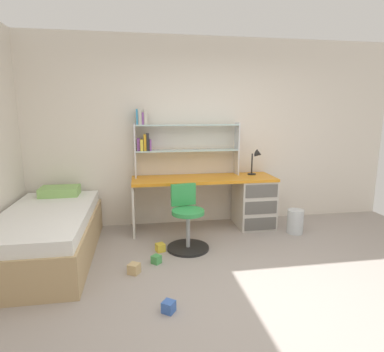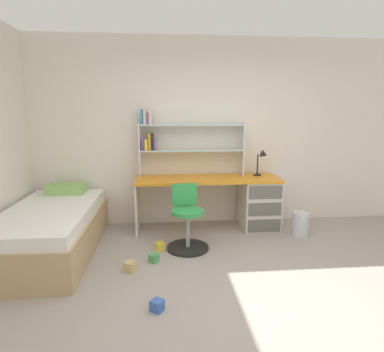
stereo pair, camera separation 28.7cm
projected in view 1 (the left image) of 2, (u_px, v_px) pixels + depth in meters
ground_plane at (247, 301)px, 2.92m from camera, size 6.06×5.43×0.02m
room_shell at (113, 140)px, 3.60m from camera, size 6.06×5.43×2.75m
desk at (240, 198)px, 4.74m from camera, size 2.04×0.61×0.76m
bookshelf_hutch at (173, 138)px, 4.60m from camera, size 1.52×0.22×0.97m
desk_lamp at (257, 158)px, 4.75m from camera, size 0.20×0.17×0.38m
swivel_chair at (187, 224)px, 3.97m from camera, size 0.52×0.52×0.80m
bed_platform at (48, 234)px, 3.72m from camera, size 1.01×1.97×0.68m
waste_bin at (295, 221)px, 4.51m from camera, size 0.22×0.22×0.34m
toy_block_natural_0 at (134, 269)px, 3.38m from camera, size 0.15×0.15×0.11m
toy_block_yellow_1 at (160, 247)px, 3.93m from camera, size 0.13×0.13×0.10m
toy_block_blue_2 at (169, 307)px, 2.73m from camera, size 0.14×0.14×0.10m
toy_block_green_3 at (156, 259)px, 3.62m from camera, size 0.13×0.13×0.09m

